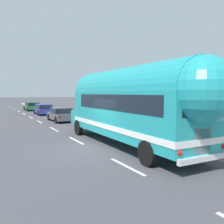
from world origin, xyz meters
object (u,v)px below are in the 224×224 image
car_lead (61,114)px  car_third (32,106)px  painted_bus (132,103)px  car_second (43,109)px

car_lead → car_third: 16.48m
painted_bus → car_second: size_ratio=2.69×
car_second → car_third: 8.18m
painted_bus → car_lead: 13.05m
car_lead → car_second: (0.08, 8.30, 0.06)m
painted_bus → car_second: 21.31m
painted_bus → car_third: 29.47m
car_lead → car_second: size_ratio=0.94×
painted_bus → car_second: painted_bus is taller
painted_bus → car_second: (0.16, 21.25, -1.52)m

